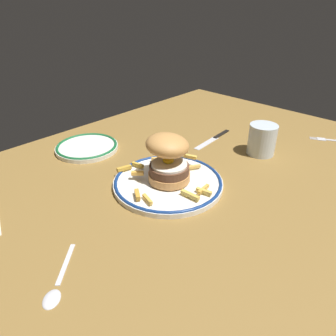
% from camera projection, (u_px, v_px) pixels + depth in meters
% --- Properties ---
extents(ground_plane, '(1.36, 1.02, 0.04)m').
position_uv_depth(ground_plane, '(190.00, 194.00, 0.73)').
color(ground_plane, olive).
extents(dinner_plate, '(0.26, 0.26, 0.02)m').
position_uv_depth(dinner_plate, '(168.00, 182.00, 0.73)').
color(dinner_plate, white).
rests_on(dinner_plate, ground_plane).
extents(burger, '(0.14, 0.14, 0.11)m').
position_uv_depth(burger, '(168.00, 157.00, 0.70)').
color(burger, '#CC8B4B').
rests_on(burger, dinner_plate).
extents(fries_pile, '(0.21, 0.23, 0.03)m').
position_uv_depth(fries_pile, '(165.00, 173.00, 0.73)').
color(fries_pile, gold).
rests_on(fries_pile, dinner_plate).
extents(water_glass, '(0.08, 0.08, 0.09)m').
position_uv_depth(water_glass, '(262.00, 141.00, 0.86)').
color(water_glass, silver).
rests_on(water_glass, ground_plane).
extents(side_plate, '(0.18, 0.18, 0.02)m').
position_uv_depth(side_plate, '(87.00, 147.00, 0.89)').
color(side_plate, white).
rests_on(side_plate, ground_plane).
extents(fork, '(0.08, 0.13, 0.00)m').
position_uv_depth(fork, '(333.00, 140.00, 0.95)').
color(fork, silver).
rests_on(fork, ground_plane).
extents(knife, '(0.18, 0.03, 0.01)m').
position_uv_depth(knife, '(215.00, 137.00, 0.97)').
color(knife, black).
rests_on(knife, ground_plane).
extents(spoon, '(0.11, 0.10, 0.01)m').
position_uv_depth(spoon, '(55.00, 289.00, 0.47)').
color(spoon, silver).
rests_on(spoon, ground_plane).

